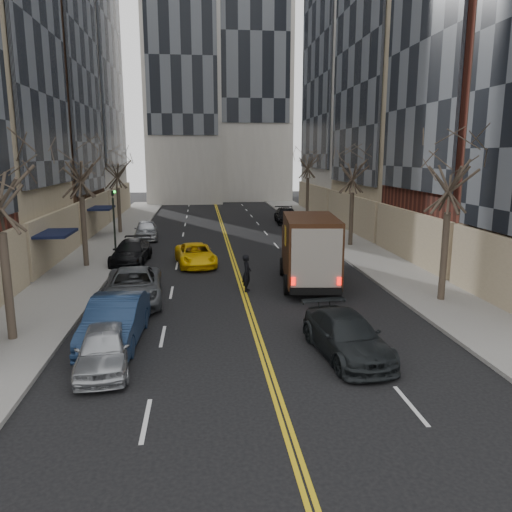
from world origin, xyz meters
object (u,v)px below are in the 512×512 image
(ups_truck, at_px, (309,251))
(observer_sedan, at_px, (347,336))
(taxi, at_px, (196,255))
(pedestrian, at_px, (247,273))

(ups_truck, distance_m, observer_sedan, 9.20)
(observer_sedan, relative_size, taxi, 1.06)
(observer_sedan, distance_m, taxi, 15.34)
(ups_truck, bearing_deg, taxi, 143.53)
(taxi, height_order, pedestrian, pedestrian)
(observer_sedan, bearing_deg, pedestrian, 100.70)
(ups_truck, xyz_separation_m, observer_sedan, (-0.69, -9.10, -1.13))
(ups_truck, height_order, pedestrian, ups_truck)
(taxi, bearing_deg, observer_sedan, -78.47)
(observer_sedan, xyz_separation_m, taxi, (-5.11, 14.47, -0.04))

